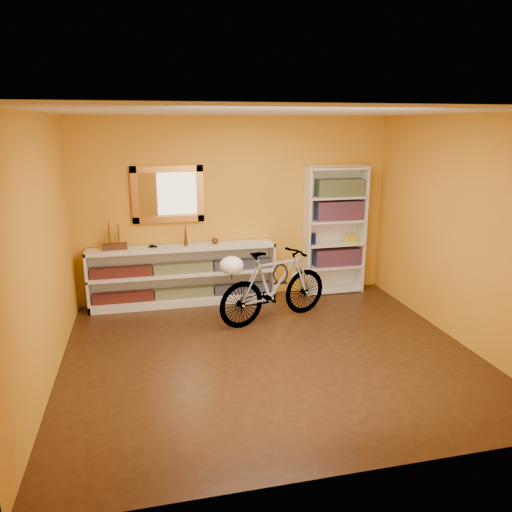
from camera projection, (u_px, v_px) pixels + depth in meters
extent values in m
cube|color=black|center=(270.00, 354.00, 5.43)|extent=(4.50, 4.00, 0.01)
cube|color=silver|center=(272.00, 111.00, 4.75)|extent=(4.50, 4.00, 0.01)
cube|color=orange|center=(236.00, 209.00, 6.98)|extent=(4.50, 0.01, 2.60)
cube|color=orange|center=(41.00, 253.00, 4.60)|extent=(0.01, 4.00, 2.60)
cube|color=orange|center=(461.00, 231.00, 5.58)|extent=(0.01, 4.00, 2.60)
cube|color=#9D591C|center=(168.00, 194.00, 6.67)|extent=(0.98, 0.06, 0.78)
cube|color=silver|center=(294.00, 275.00, 7.43)|extent=(0.09, 0.02, 0.09)
cube|color=black|center=(184.00, 293.00, 6.90)|extent=(2.50, 0.13, 0.14)
cube|color=navy|center=(183.00, 268.00, 6.81)|extent=(2.50, 0.13, 0.14)
imported|color=black|center=(153.00, 247.00, 6.66)|extent=(0.00, 0.00, 0.00)
cone|color=#54301C|center=(186.00, 234.00, 6.71)|extent=(0.06, 0.06, 0.34)
sphere|color=#54301C|center=(215.00, 241.00, 6.83)|extent=(0.09, 0.09, 0.09)
cube|color=maroon|center=(337.00, 257.00, 7.35)|extent=(0.70, 0.22, 0.26)
cube|color=maroon|center=(339.00, 210.00, 7.16)|extent=(0.70, 0.22, 0.28)
cube|color=navy|center=(340.00, 188.00, 7.08)|extent=(0.70, 0.22, 0.25)
cylinder|color=navy|center=(313.00, 239.00, 7.17)|extent=(0.08, 0.08, 0.17)
cube|color=maroon|center=(323.00, 191.00, 7.06)|extent=(0.15, 0.15, 0.16)
cube|color=yellow|center=(351.00, 239.00, 7.28)|extent=(0.18, 0.14, 0.12)
imported|color=silver|center=(274.00, 286.00, 6.25)|extent=(0.90, 1.67, 0.95)
ellipsoid|color=white|center=(231.00, 265.00, 5.85)|extent=(0.29, 0.28, 0.22)
torus|color=black|center=(281.00, 274.00, 6.26)|extent=(0.20, 0.02, 0.20)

